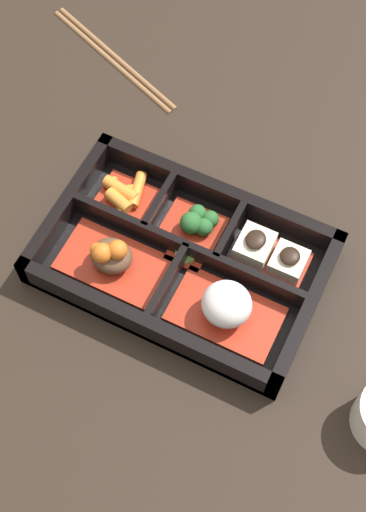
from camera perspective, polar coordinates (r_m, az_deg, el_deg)
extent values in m
plane|color=black|center=(0.81, 0.00, -0.81)|extent=(3.00, 3.00, 0.00)
cube|color=black|center=(0.81, 0.00, -0.65)|extent=(0.31, 0.20, 0.01)
cube|color=black|center=(0.84, 2.79, 4.88)|extent=(0.31, 0.01, 0.04)
cube|color=black|center=(0.76, -3.07, -5.66)|extent=(0.31, 0.01, 0.04)
cube|color=black|center=(0.78, 9.88, -4.44)|extent=(0.01, 0.20, 0.04)
cube|color=black|center=(0.84, -9.17, 3.86)|extent=(0.01, 0.20, 0.04)
cube|color=black|center=(0.80, 0.27, 0.34)|extent=(0.28, 0.01, 0.04)
cube|color=black|center=(0.81, 3.70, 1.51)|extent=(0.01, 0.08, 0.04)
cube|color=black|center=(0.83, -1.90, 3.90)|extent=(0.01, 0.08, 0.04)
cube|color=black|center=(0.78, -1.24, -2.38)|extent=(0.01, 0.09, 0.04)
cube|color=#B22D19|center=(0.78, 3.41, -4.64)|extent=(0.12, 0.07, 0.01)
ellipsoid|color=silver|center=(0.75, 3.52, -3.88)|extent=(0.05, 0.05, 0.05)
cube|color=#B22D19|center=(0.81, -5.63, -0.57)|extent=(0.12, 0.07, 0.01)
ellipsoid|color=brown|center=(0.79, -5.74, 0.00)|extent=(0.05, 0.04, 0.03)
sphere|color=#D1661E|center=(0.78, -6.88, 0.50)|extent=(0.02, 0.02, 0.02)
sphere|color=#D1661E|center=(0.77, -5.27, 0.50)|extent=(0.02, 0.02, 0.02)
sphere|color=#D1661E|center=(0.77, -6.50, 0.24)|extent=(0.02, 0.02, 0.02)
cube|color=#B22D19|center=(0.81, 6.99, -0.26)|extent=(0.08, 0.05, 0.01)
cube|color=beige|center=(0.80, 8.43, -0.45)|extent=(0.04, 0.04, 0.02)
ellipsoid|color=black|center=(0.79, 8.56, 0.00)|extent=(0.02, 0.02, 0.01)
cube|color=beige|center=(0.80, 5.74, 0.79)|extent=(0.04, 0.04, 0.02)
ellipsoid|color=black|center=(0.79, 5.84, 1.33)|extent=(0.02, 0.03, 0.01)
cube|color=#B22D19|center=(0.82, 0.83, 2.38)|extent=(0.07, 0.05, 0.01)
sphere|color=#265B28|center=(0.81, 1.70, 2.34)|extent=(0.02, 0.02, 0.02)
sphere|color=#265B28|center=(0.82, 1.16, 3.43)|extent=(0.02, 0.02, 0.02)
sphere|color=#265B28|center=(0.82, 2.19, 2.96)|extent=(0.02, 0.02, 0.02)
sphere|color=#265B28|center=(0.81, 0.64, 2.66)|extent=(0.03, 0.03, 0.03)
cube|color=#B22D19|center=(0.85, -4.51, 4.64)|extent=(0.07, 0.05, 0.01)
cylinder|color=orange|center=(0.84, -3.68, 5.30)|extent=(0.02, 0.05, 0.01)
cylinder|color=orange|center=(0.83, -5.17, 4.40)|extent=(0.04, 0.03, 0.02)
cylinder|color=orange|center=(0.84, -4.64, 5.32)|extent=(0.03, 0.03, 0.01)
cylinder|color=orange|center=(0.84, -5.00, 5.32)|extent=(0.05, 0.02, 0.02)
cylinder|color=orange|center=(0.84, -5.26, 4.84)|extent=(0.04, 0.04, 0.01)
cube|color=#B22D19|center=(0.81, 0.29, 0.06)|extent=(0.04, 0.03, 0.01)
cylinder|color=#75A84C|center=(0.80, -0.05, 0.35)|extent=(0.02, 0.02, 0.01)
cylinder|color=#75A84C|center=(0.80, 0.46, 0.05)|extent=(0.02, 0.02, 0.01)
cylinder|color=#75A84C|center=(0.80, 0.46, 0.04)|extent=(0.02, 0.02, 0.00)
cylinder|color=brown|center=(1.00, -5.38, 15.67)|extent=(0.22, 0.09, 0.01)
cylinder|color=brown|center=(0.99, -5.80, 15.40)|extent=(0.22, 0.09, 0.01)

